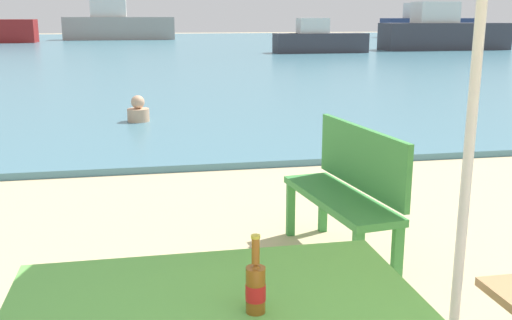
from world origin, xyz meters
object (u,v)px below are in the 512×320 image
object	(u,v)px
bench_green_left	(348,185)
boat_barge	(118,25)
beer_bottle_amber	(256,285)
boat_fishing_trawler	(443,33)
boat_ferry	(319,40)
boat_cargo_ship	(426,25)
swimmer_person	(138,111)

from	to	relation	value
bench_green_left	boat_barge	distance (m)	39.15
bench_green_left	beer_bottle_amber	bearing A→B (deg)	-117.18
bench_green_left	boat_fishing_trawler	world-z (taller)	boat_fishing_trawler
boat_fishing_trawler	boat_barge	world-z (taller)	boat_barge
boat_fishing_trawler	boat_ferry	world-z (taller)	boat_fishing_trawler
boat_barge	boat_cargo_ship	size ratio (longest dim) A/B	1.07
bench_green_left	boat_fishing_trawler	distance (m)	26.65
boat_ferry	swimmer_person	bearing A→B (deg)	-115.71
beer_bottle_amber	boat_cargo_ship	bearing A→B (deg)	62.78
boat_ferry	boat_cargo_ship	size ratio (longest dim) A/B	0.60
beer_bottle_amber	boat_barge	bearing A→B (deg)	92.44
beer_bottle_amber	swimmer_person	xyz separation A→B (m)	(-0.40, 7.64, -0.61)
bench_green_left	swimmer_person	xyz separation A→B (m)	(-1.46, 5.58, -0.30)
boat_fishing_trawler	swimmer_person	bearing A→B (deg)	-129.43
bench_green_left	boat_cargo_ship	xyz separation A→B (m)	(20.05, 38.98, 0.45)
swimmer_person	boat_barge	world-z (taller)	boat_barge
swimmer_person	boat_fishing_trawler	distance (m)	22.87
boat_fishing_trawler	boat_ferry	distance (m)	6.67
bench_green_left	boat_fishing_trawler	bearing A→B (deg)	60.67
bench_green_left	boat_ferry	world-z (taller)	boat_ferry
boat_ferry	boat_cargo_ship	bearing A→B (deg)	51.23
beer_bottle_amber	boat_fishing_trawler	bearing A→B (deg)	60.84
beer_bottle_amber	boat_ferry	bearing A→B (deg)	72.65
swimmer_person	boat_barge	bearing A→B (deg)	92.31
bench_green_left	swimmer_person	distance (m)	5.78
beer_bottle_amber	bench_green_left	xyz separation A→B (m)	(1.06, 2.06, -0.31)
beer_bottle_amber	boat_fishing_trawler	size ratio (longest dim) A/B	0.04
boat_ferry	boat_cargo_ship	xyz separation A→B (m)	(13.56, 16.89, 0.36)
swimmer_person	boat_barge	xyz separation A→B (m)	(-1.35, 33.47, 0.81)
beer_bottle_amber	boat_fishing_trawler	world-z (taller)	boat_fishing_trawler
beer_bottle_amber	boat_ferry	size ratio (longest dim) A/B	0.06
beer_bottle_amber	swimmer_person	world-z (taller)	beer_bottle_amber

